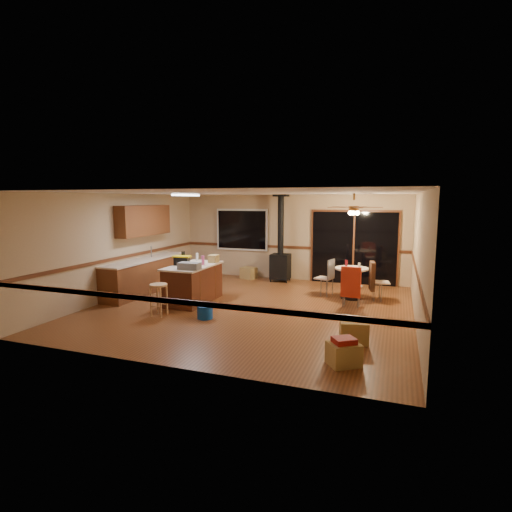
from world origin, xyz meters
The scene contains 35 objects.
floor centered at (0.00, 0.00, 0.00)m, with size 7.00×7.00×0.00m, color brown.
ceiling centered at (0.00, 0.00, 2.60)m, with size 7.00×7.00×0.00m, color silver.
wall_back centered at (0.00, 3.50, 1.30)m, with size 7.00×7.00×0.00m, color tan.
wall_front centered at (0.00, -3.50, 1.30)m, with size 7.00×7.00×0.00m, color tan.
wall_left centered at (-3.50, 0.00, 1.30)m, with size 7.00×7.00×0.00m, color tan.
wall_right centered at (3.50, 0.00, 1.30)m, with size 7.00×7.00×0.00m, color tan.
chair_rail centered at (0.00, 0.00, 1.00)m, with size 7.00×7.00×0.08m, color #542915, non-canonical shape.
window centered at (-1.60, 3.45, 1.50)m, with size 1.72×0.10×1.32m, color black.
sliding_door centered at (1.90, 3.45, 1.05)m, with size 2.52×0.10×2.10m, color black.
lower_cabinets centered at (-3.20, 0.50, 0.43)m, with size 0.60×3.00×0.86m, color brown.
countertop centered at (-3.20, 0.50, 0.88)m, with size 0.64×3.04×0.04m, color beige.
upper_cabinets centered at (-3.33, 0.70, 1.90)m, with size 0.35×2.00×0.80m, color brown.
kitchen_island centered at (-1.50, 0.00, 0.45)m, with size 0.88×1.68×0.90m.
wood_stove centered at (-0.20, 3.05, 0.73)m, with size 0.55×0.50×2.52m.
ceiling_fan centered at (2.05, 1.61, 2.21)m, with size 0.24×0.24×0.55m.
fluorescent_strip centered at (-1.80, 0.30, 2.56)m, with size 0.10×1.20×0.04m, color white.
toolbox_grey centered at (-1.29, -0.54, 0.98)m, with size 0.49×0.27×0.15m, color slate.
toolbox_black centered at (-1.74, -0.10, 1.00)m, with size 0.35×0.18×0.19m, color black.
toolbox_yellow_lid centered at (-1.74, -0.10, 1.11)m, with size 0.41×0.22×0.03m, color gold.
box_on_island centered at (-1.21, 0.55, 0.99)m, with size 0.20×0.28×0.19m, color #9B7E45.
bottle_dark centered at (-1.82, 0.11, 1.05)m, with size 0.09×0.09×0.30m, color black.
bottle_pink centered at (-1.27, 0.09, 1.01)m, with size 0.07×0.07×0.22m, color #D84C8C.
bottle_white centered at (-1.72, 0.63, 1.00)m, with size 0.07×0.07×0.20m, color white.
bar_stool centered at (-1.63, -1.27, 0.34)m, with size 0.37×0.37×0.68m, color tan.
blue_bucket centered at (-0.61, -1.14, 0.14)m, with size 0.32×0.32×0.27m, color #0B43A7.
dining_table centered at (2.05, 1.61, 0.53)m, with size 0.82×0.82×0.78m.
glass_red centered at (1.90, 1.71, 0.86)m, with size 0.06×0.06×0.17m, color #590C14.
glass_cream centered at (2.23, 1.56, 0.85)m, with size 0.06×0.06×0.14m, color beige.
chair_left centered at (1.46, 1.68, 0.59)m, with size 0.49×0.49×0.51m.
chair_near centered at (2.14, 0.73, 0.60)m, with size 0.45×0.49×0.70m.
chair_right centered at (2.57, 1.63, 0.60)m, with size 0.53×0.49×0.70m.
box_under_window centered at (-1.24, 3.10, 0.18)m, with size 0.45×0.36×0.36m, color #9B7E45.
box_corner_a centered at (2.41, -2.57, 0.17)m, with size 0.44×0.37×0.34m, color #9B7E45.
box_corner_b centered at (2.45, -1.54, 0.19)m, with size 0.47×0.40×0.38m, color #9B7E45.
box_small_red centered at (2.41, -2.57, 0.38)m, with size 0.32×0.26×0.08m, color maroon.
Camera 1 is at (3.09, -8.36, 2.45)m, focal length 28.00 mm.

